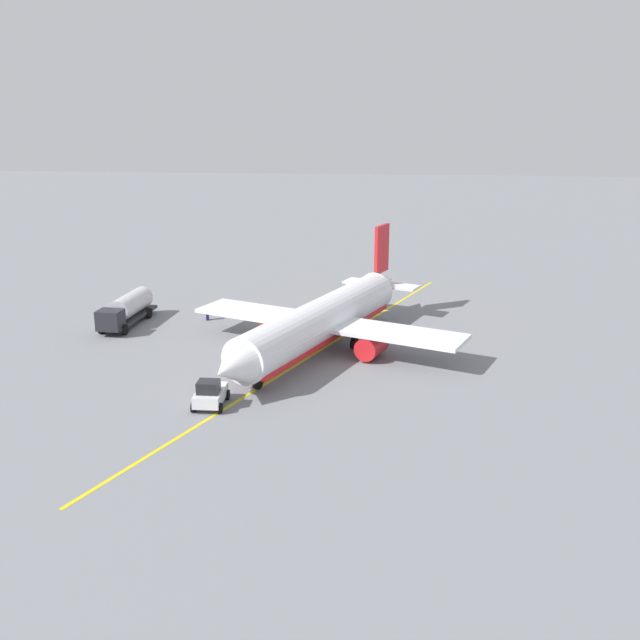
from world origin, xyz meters
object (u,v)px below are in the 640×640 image
object	(u,v)px
fuel_tanker	(127,309)
refueling_worker	(207,313)
airplane	(322,321)
safety_cone_nose	(214,387)
pushback_tug	(210,394)

from	to	relation	value
fuel_tanker	refueling_worker	bearing A→B (deg)	108.39
airplane	safety_cone_nose	distance (m)	13.79
refueling_worker	pushback_tug	bearing A→B (deg)	15.61
airplane	pushback_tug	distance (m)	16.13
pushback_tug	refueling_worker	xyz separation A→B (m)	(-22.75, -6.36, -0.19)
airplane	pushback_tug	size ratio (longest dim) A/B	8.97
airplane	refueling_worker	xyz separation A→B (m)	(-8.33, -13.38, -1.97)
fuel_tanker	safety_cone_nose	distance (m)	21.82
fuel_tanker	refueling_worker	xyz separation A→B (m)	(-2.64, 7.93, -0.90)
airplane	fuel_tanker	xyz separation A→B (m)	(-5.70, -21.31, -1.07)
refueling_worker	airplane	bearing A→B (deg)	58.08
airplane	safety_cone_nose	bearing A→B (deg)	-34.15
airplane	pushback_tug	xyz separation A→B (m)	(14.42, -7.02, -1.78)
safety_cone_nose	airplane	bearing A→B (deg)	145.85
airplane	pushback_tug	bearing A→B (deg)	-25.98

